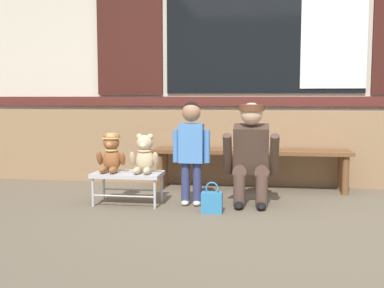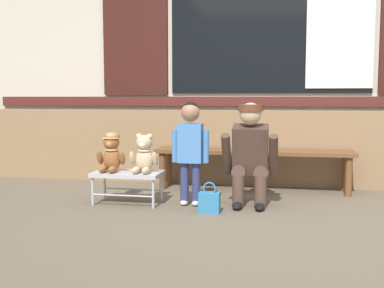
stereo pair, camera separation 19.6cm
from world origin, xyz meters
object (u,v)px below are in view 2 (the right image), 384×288
at_px(adult_crouching, 251,154).
at_px(handbag_on_ground, 209,202).
at_px(teddy_bear_plain, 144,155).
at_px(child_standing, 190,142).
at_px(small_display_bench, 128,175).
at_px(teddy_bear_with_hat, 111,153).
at_px(wooden_bench_long, 253,156).

xyz_separation_m(adult_crouching, handbag_on_ground, (-0.33, -0.35, -0.38)).
height_order(teddy_bear_plain, child_standing, child_standing).
bearing_deg(small_display_bench, teddy_bear_with_hat, 179.23).
height_order(wooden_bench_long, child_standing, child_standing).
distance_m(small_display_bench, adult_crouching, 1.17).
relative_size(wooden_bench_long, handbag_on_ground, 7.72).
bearing_deg(wooden_bench_long, child_standing, -122.64).
relative_size(teddy_bear_with_hat, teddy_bear_plain, 1.00).
relative_size(small_display_bench, teddy_bear_with_hat, 1.76).
height_order(small_display_bench, teddy_bear_with_hat, teddy_bear_with_hat).
bearing_deg(handbag_on_ground, teddy_bear_plain, 161.14).
bearing_deg(adult_crouching, teddy_bear_plain, -172.81).
bearing_deg(wooden_bench_long, teddy_bear_with_hat, -146.11).
relative_size(small_display_bench, teddy_bear_plain, 1.76).
distance_m(teddy_bear_plain, handbag_on_ground, 0.78).
bearing_deg(small_display_bench, child_standing, 4.04).
xyz_separation_m(wooden_bench_long, adult_crouching, (0.03, -0.73, 0.11)).
distance_m(wooden_bench_long, teddy_bear_plain, 1.29).
distance_m(small_display_bench, teddy_bear_plain, 0.25).
relative_size(wooden_bench_long, small_display_bench, 3.28).
bearing_deg(small_display_bench, wooden_bench_long, 37.59).
xyz_separation_m(wooden_bench_long, child_standing, (-0.52, -0.82, 0.22)).
bearing_deg(teddy_bear_plain, wooden_bench_long, 41.88).
distance_m(small_display_bench, child_standing, 0.68).
distance_m(wooden_bench_long, small_display_bench, 1.42).
xyz_separation_m(teddy_bear_with_hat, adult_crouching, (1.31, 0.12, 0.01)).
bearing_deg(adult_crouching, wooden_bench_long, 92.22).
distance_m(teddy_bear_plain, child_standing, 0.45).
distance_m(wooden_bench_long, adult_crouching, 0.74).
distance_m(child_standing, adult_crouching, 0.57).
bearing_deg(wooden_bench_long, small_display_bench, -142.41).
relative_size(wooden_bench_long, teddy_bear_plain, 5.78).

